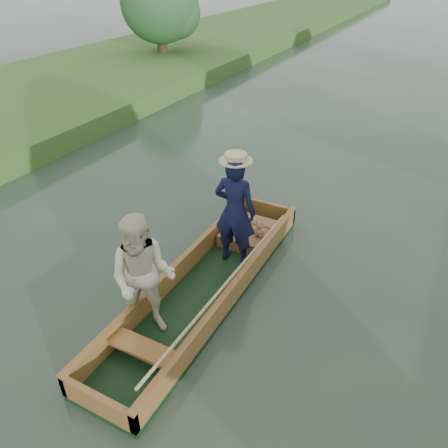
% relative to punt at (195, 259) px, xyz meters
% --- Properties ---
extents(ground, '(120.00, 120.00, 0.00)m').
position_rel_punt_xyz_m(ground, '(0.10, 0.14, -0.71)').
color(ground, '#283D30').
rests_on(ground, ground).
extents(punt, '(1.40, 5.00, 2.02)m').
position_rel_punt_xyz_m(punt, '(0.00, 0.00, 0.00)').
color(punt, black).
rests_on(punt, ground).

